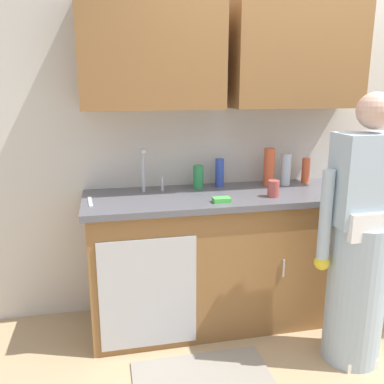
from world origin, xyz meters
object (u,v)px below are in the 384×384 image
object	(u,v)px
sink	(152,199)
knife_on_counter	(90,202)
cup_by_sink	(273,189)
bottle_water_tall	(306,170)
sponge	(222,200)
person_at_sink	(360,254)
bottle_cleaner_spray	(198,177)
bottle_water_short	(286,169)
bottle_dish_liquid	(269,167)
bottle_soap	(220,173)

from	to	relation	value
sink	knife_on_counter	world-z (taller)	sink
cup_by_sink	bottle_water_tall	bearing A→B (deg)	39.98
bottle_water_tall	sponge	bearing A→B (deg)	-153.14
person_at_sink	bottle_cleaner_spray	bearing A→B (deg)	135.89
sink	bottle_water_short	bearing A→B (deg)	7.81
sink	knife_on_counter	xyz separation A→B (m)	(-0.39, -0.04, 0.02)
person_at_sink	sponge	xyz separation A→B (m)	(-0.73, 0.40, 0.26)
bottle_cleaner_spray	bottle_water_tall	size ratio (longest dim) A/B	0.89
bottle_water_tall	person_at_sink	bearing A→B (deg)	-92.28
bottle_water_tall	bottle_dish_liquid	distance (m)	0.31
bottle_soap	sponge	size ratio (longest dim) A/B	1.86
bottle_water_short	sponge	distance (m)	0.69
bottle_dish_liquid	knife_on_counter	xyz separation A→B (m)	(-1.27, -0.19, -0.13)
sink	bottle_cleaner_spray	bearing A→B (deg)	23.86
sink	bottle_water_tall	world-z (taller)	sink
bottle_water_tall	knife_on_counter	size ratio (longest dim) A/B	0.78
bottle_water_tall	bottle_dish_liquid	size ratio (longest dim) A/B	0.68
bottle_water_short	cup_by_sink	distance (m)	0.38
person_at_sink	bottle_soap	size ratio (longest dim) A/B	7.91
bottle_water_short	cup_by_sink	bearing A→B (deg)	-126.12
bottle_dish_liquid	knife_on_counter	size ratio (longest dim) A/B	1.14
sink	cup_by_sink	bearing A→B (deg)	-11.73
sink	person_at_sink	size ratio (longest dim) A/B	0.31
sink	sponge	distance (m)	0.47
bottle_soap	bottle_cleaner_spray	world-z (taller)	bottle_soap
bottle_soap	bottle_dish_liquid	bearing A→B (deg)	-6.71
cup_by_sink	knife_on_counter	distance (m)	1.18
person_at_sink	sink	bearing A→B (deg)	151.64
person_at_sink	sponge	size ratio (longest dim) A/B	14.73
person_at_sink	bottle_soap	world-z (taller)	person_at_sink
person_at_sink	cup_by_sink	world-z (taller)	person_at_sink
bottle_dish_liquid	cup_by_sink	xyz separation A→B (m)	(-0.09, -0.31, -0.08)
bottle_cleaner_spray	bottle_dish_liquid	distance (m)	0.53
sink	cup_by_sink	size ratio (longest dim) A/B	4.58
bottle_water_tall	knife_on_counter	distance (m)	1.59
bottle_cleaner_spray	bottle_water_short	distance (m)	0.65
person_at_sink	knife_on_counter	size ratio (longest dim) A/B	6.75
bottle_water_tall	sink	bearing A→B (deg)	-171.82
bottle_soap	knife_on_counter	size ratio (longest dim) A/B	0.85
bottle_cleaner_spray	cup_by_sink	distance (m)	0.54
bottle_cleaner_spray	cup_by_sink	world-z (taller)	bottle_cleaner_spray
bottle_soap	knife_on_counter	world-z (taller)	bottle_soap
bottle_water_short	knife_on_counter	world-z (taller)	bottle_water_short
knife_on_counter	person_at_sink	bearing A→B (deg)	65.53
person_at_sink	knife_on_counter	xyz separation A→B (m)	(-1.54, 0.58, 0.25)
bottle_dish_liquid	bottle_water_tall	bearing A→B (deg)	4.80
person_at_sink	bottle_water_tall	world-z (taller)	person_at_sink
bottle_cleaner_spray	bottle_water_short	world-z (taller)	bottle_water_short
bottle_water_short	bottle_water_tall	bearing A→B (deg)	10.28
bottle_soap	bottle_dish_liquid	size ratio (longest dim) A/B	0.75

